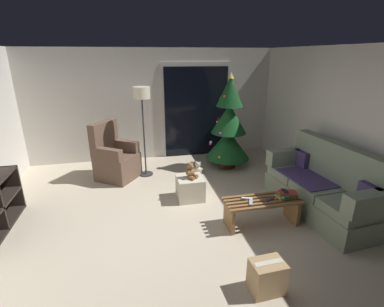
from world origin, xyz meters
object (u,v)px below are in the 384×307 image
at_px(teddy_bear_cream_by_tree, 198,169).
at_px(teddy_bear_chestnut, 191,171).
at_px(coffee_table, 262,208).
at_px(floor_lamp, 142,102).
at_px(book_stack, 287,195).
at_px(remote_graphite, 270,199).
at_px(christmas_tree, 229,127).
at_px(ottoman, 190,188).
at_px(cardboard_box_taped_mid_floor, 267,277).
at_px(armchair, 115,159).
at_px(remote_silver, 251,202).
at_px(couch, 323,188).
at_px(cell_phone, 285,191).
at_px(remote_white, 247,199).

bearing_deg(teddy_bear_cream_by_tree, teddy_bear_chestnut, -110.39).
relative_size(coffee_table, floor_lamp, 0.62).
bearing_deg(book_stack, remote_graphite, -179.12).
height_order(christmas_tree, teddy_bear_cream_by_tree, christmas_tree).
distance_m(book_stack, christmas_tree, 2.31).
distance_m(remote_graphite, ottoman, 1.40).
bearing_deg(cardboard_box_taped_mid_floor, remote_graphite, 62.60).
height_order(coffee_table, armchair, armchair).
distance_m(remote_silver, floor_lamp, 2.82).
bearing_deg(cardboard_box_taped_mid_floor, couch, 39.51).
height_order(remote_silver, book_stack, book_stack).
relative_size(book_stack, cell_phone, 1.96).
height_order(couch, remote_graphite, couch).
bearing_deg(couch, cell_phone, -168.66).
bearing_deg(remote_white, book_stack, 103.69).
distance_m(christmas_tree, armchair, 2.42).
relative_size(floor_lamp, teddy_bear_chestnut, 6.25).
xyz_separation_m(remote_graphite, christmas_tree, (0.16, 2.27, 0.48)).
bearing_deg(cell_phone, teddy_bear_chestnut, 150.02).
distance_m(cell_phone, cardboard_box_taped_mid_floor, 1.45).
bearing_deg(cell_phone, coffee_table, -170.92).
bearing_deg(christmas_tree, remote_silver, -101.35).
height_order(coffee_table, remote_graphite, remote_graphite).
bearing_deg(christmas_tree, coffee_table, -96.52).
bearing_deg(cell_phone, book_stack, -28.75).
height_order(floor_lamp, cardboard_box_taped_mid_floor, floor_lamp).
bearing_deg(teddy_bear_chestnut, floor_lamp, 119.65).
xyz_separation_m(coffee_table, remote_silver, (-0.21, -0.06, 0.15)).
bearing_deg(ottoman, teddy_bear_cream_by_tree, 69.11).
height_order(ottoman, teddy_bear_cream_by_tree, ottoman).
xyz_separation_m(remote_silver, armchair, (-1.91, 2.22, -0.01)).
distance_m(remote_graphite, book_stack, 0.26).
xyz_separation_m(remote_white, cardboard_box_taped_mid_floor, (-0.28, -1.21, -0.23)).
height_order(couch, ottoman, couch).
xyz_separation_m(remote_graphite, teddy_bear_cream_by_tree, (-0.56, 2.00, -0.29)).
bearing_deg(ottoman, remote_white, -55.94).
relative_size(couch, floor_lamp, 1.12).
height_order(coffee_table, remote_silver, remote_silver).
bearing_deg(remote_silver, armchair, -25.63).
relative_size(couch, book_stack, 7.08).
bearing_deg(coffee_table, teddy_bear_chestnut, 130.46).
bearing_deg(remote_white, remote_silver, 25.75).
bearing_deg(cell_phone, armchair, 148.67).
xyz_separation_m(remote_graphite, cell_phone, (0.24, 0.02, 0.09)).
xyz_separation_m(couch, armchair, (-3.20, 2.02, 0.00)).
relative_size(remote_white, armchair, 0.14).
height_order(book_stack, cell_phone, cell_phone).
xyz_separation_m(christmas_tree, floor_lamp, (-1.78, -0.05, 0.61)).
bearing_deg(book_stack, cell_phone, 141.07).
bearing_deg(cell_phone, couch, 21.52).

